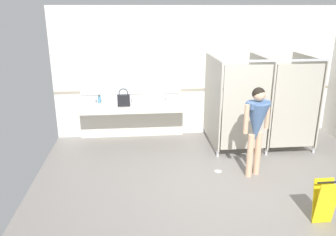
{
  "coord_description": "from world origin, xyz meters",
  "views": [
    {
      "loc": [
        -1.5,
        -4.61,
        2.84
      ],
      "look_at": [
        -0.99,
        0.71,
        1.07
      ],
      "focal_mm": 35.87,
      "sensor_mm": 36.0,
      "label": 1
    }
  ],
  "objects_px": {
    "person_standing": "(257,122)",
    "soap_dispenser": "(99,99)",
    "paper_cup": "(146,103)",
    "handbag": "(124,100)",
    "wet_floor_sign": "(324,202)"
  },
  "relations": [
    {
      "from": "person_standing",
      "to": "soap_dispenser",
      "type": "distance_m",
      "value": 3.49
    },
    {
      "from": "person_standing",
      "to": "soap_dispenser",
      "type": "height_order",
      "value": "person_standing"
    },
    {
      "from": "soap_dispenser",
      "to": "person_standing",
      "type": "bearing_deg",
      "value": -35.86
    },
    {
      "from": "soap_dispenser",
      "to": "wet_floor_sign",
      "type": "distance_m",
      "value": 4.85
    },
    {
      "from": "paper_cup",
      "to": "person_standing",
      "type": "bearing_deg",
      "value": -45.02
    },
    {
      "from": "person_standing",
      "to": "wet_floor_sign",
      "type": "bearing_deg",
      "value": -71.37
    },
    {
      "from": "person_standing",
      "to": "paper_cup",
      "type": "height_order",
      "value": "person_standing"
    },
    {
      "from": "wet_floor_sign",
      "to": "soap_dispenser",
      "type": "bearing_deg",
      "value": 133.5
    },
    {
      "from": "handbag",
      "to": "wet_floor_sign",
      "type": "height_order",
      "value": "handbag"
    },
    {
      "from": "person_standing",
      "to": "paper_cup",
      "type": "distance_m",
      "value": 2.56
    },
    {
      "from": "handbag",
      "to": "paper_cup",
      "type": "distance_m",
      "value": 0.49
    },
    {
      "from": "person_standing",
      "to": "soap_dispenser",
      "type": "bearing_deg",
      "value": 144.14
    },
    {
      "from": "handbag",
      "to": "soap_dispenser",
      "type": "xyz_separation_m",
      "value": [
        -0.54,
        0.31,
        -0.06
      ]
    },
    {
      "from": "person_standing",
      "to": "handbag",
      "type": "bearing_deg",
      "value": 142.87
    },
    {
      "from": "soap_dispenser",
      "to": "paper_cup",
      "type": "xyz_separation_m",
      "value": [
        1.02,
        -0.23,
        -0.04
      ]
    }
  ]
}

